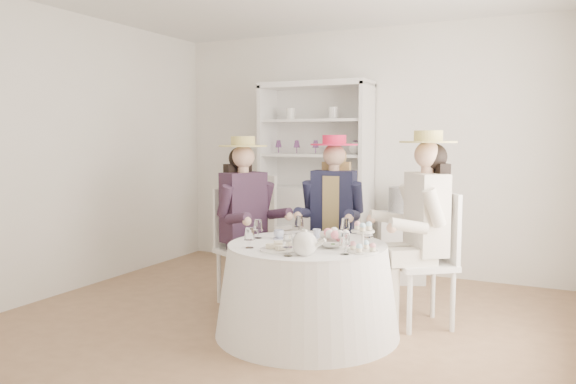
% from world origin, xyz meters
% --- Properties ---
extents(ground, '(4.50, 4.50, 0.00)m').
position_xyz_m(ground, '(0.00, 0.00, 0.00)').
color(ground, '#846142').
rests_on(ground, ground).
extents(wall_back, '(4.50, 0.00, 4.50)m').
position_xyz_m(wall_back, '(0.00, 2.00, 1.35)').
color(wall_back, white).
rests_on(wall_back, ground).
extents(wall_front, '(4.50, 0.00, 4.50)m').
position_xyz_m(wall_front, '(0.00, -2.00, 1.35)').
color(wall_front, white).
rests_on(wall_front, ground).
extents(wall_left, '(0.00, 4.50, 4.50)m').
position_xyz_m(wall_left, '(-2.25, 0.00, 1.35)').
color(wall_left, white).
rests_on(wall_left, ground).
extents(tea_table, '(1.41, 1.41, 0.69)m').
position_xyz_m(tea_table, '(0.32, -0.22, 0.34)').
color(tea_table, white).
rests_on(tea_table, ground).
extents(hutch, '(1.41, 0.88, 2.11)m').
position_xyz_m(hutch, '(-0.46, 1.77, 0.75)').
color(hutch, silver).
rests_on(hutch, ground).
extents(side_table, '(0.59, 0.59, 0.71)m').
position_xyz_m(side_table, '(0.55, 1.67, 0.36)').
color(side_table, silver).
rests_on(side_table, ground).
extents(hatbox, '(0.30, 0.30, 0.27)m').
position_xyz_m(hatbox, '(0.55, 1.67, 0.85)').
color(hatbox, black).
rests_on(hatbox, side_table).
extents(guest_left, '(0.63, 0.58, 1.51)m').
position_xyz_m(guest_left, '(-0.49, 0.24, 0.85)').
color(guest_left, silver).
rests_on(guest_left, ground).
extents(guest_mid, '(0.56, 0.59, 1.52)m').
position_xyz_m(guest_mid, '(0.17, 0.70, 0.86)').
color(guest_mid, silver).
rests_on(guest_mid, ground).
extents(guest_right, '(0.67, 0.64, 1.55)m').
position_xyz_m(guest_right, '(1.07, 0.33, 0.88)').
color(guest_right, silver).
rests_on(guest_right, ground).
extents(spare_chair, '(0.59, 0.59, 1.08)m').
position_xyz_m(spare_chair, '(-0.89, 1.51, 0.58)').
color(spare_chair, silver).
rests_on(spare_chair, ground).
extents(teacup_a, '(0.10, 0.10, 0.06)m').
position_xyz_m(teacup_a, '(0.03, -0.13, 0.73)').
color(teacup_a, white).
rests_on(teacup_a, tea_table).
extents(teacup_b, '(0.07, 0.07, 0.06)m').
position_xyz_m(teacup_b, '(0.28, 0.05, 0.73)').
color(teacup_b, white).
rests_on(teacup_b, tea_table).
extents(teacup_c, '(0.12, 0.12, 0.08)m').
position_xyz_m(teacup_c, '(0.54, -0.06, 0.73)').
color(teacup_c, white).
rests_on(teacup_c, tea_table).
extents(flower_bowl, '(0.26, 0.26, 0.05)m').
position_xyz_m(flower_bowl, '(0.54, -0.27, 0.72)').
color(flower_bowl, white).
rests_on(flower_bowl, tea_table).
extents(flower_arrangement, '(0.17, 0.16, 0.06)m').
position_xyz_m(flower_arrangement, '(0.54, -0.24, 0.78)').
color(flower_arrangement, pink).
rests_on(flower_arrangement, tea_table).
extents(table_teapot, '(0.25, 0.18, 0.19)m').
position_xyz_m(table_teapot, '(0.47, -0.59, 0.77)').
color(table_teapot, white).
rests_on(table_teapot, tea_table).
extents(sandwich_plate, '(0.28, 0.28, 0.06)m').
position_xyz_m(sandwich_plate, '(0.24, -0.53, 0.71)').
color(sandwich_plate, white).
rests_on(sandwich_plate, tea_table).
extents(cupcake_stand, '(0.22, 0.22, 0.21)m').
position_xyz_m(cupcake_stand, '(0.79, -0.32, 0.77)').
color(cupcake_stand, white).
rests_on(cupcake_stand, tea_table).
extents(stemware_set, '(0.96, 0.97, 0.15)m').
position_xyz_m(stemware_set, '(0.32, -0.22, 0.77)').
color(stemware_set, white).
rests_on(stemware_set, tea_table).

